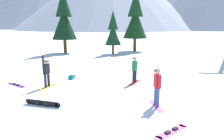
# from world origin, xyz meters

# --- Properties ---
(ground_plane) EXTENTS (800.00, 800.00, 0.00)m
(ground_plane) POSITION_xyz_m (0.00, 0.00, 0.00)
(ground_plane) COLOR silver
(snowboarder_foreground) EXTENTS (0.63, 1.55, 1.80)m
(snowboarder_foreground) POSITION_xyz_m (3.45, 0.76, 0.96)
(snowboarder_foreground) COLOR pink
(snowboarder_foreground) RESTS_ON ground_plane
(snowboarder_midground) EXTENTS (0.54, 1.52, 1.98)m
(snowboarder_midground) POSITION_xyz_m (-2.89, 3.00, 0.94)
(snowboarder_midground) COLOR yellow
(snowboarder_midground) RESTS_ON ground_plane
(snowboarder_background) EXTENTS (0.75, 1.46, 1.72)m
(snowboarder_background) POSITION_xyz_m (2.31, 4.68, 0.91)
(snowboarder_background) COLOR red
(snowboarder_background) RESTS_ON ground_plane
(loose_snowboard_near_right) EXTENTS (1.87, 0.40, 0.28)m
(loose_snowboard_near_right) POSITION_xyz_m (-1.80, 0.05, 0.14)
(loose_snowboard_near_right) COLOR black
(loose_snowboard_near_right) RESTS_ON ground_plane
(loose_snowboard_far_spare) EXTENTS (1.64, 1.06, 0.09)m
(loose_snowboard_far_spare) POSITION_xyz_m (-4.98, 3.12, 0.02)
(loose_snowboard_far_spare) COLOR #993FD8
(loose_snowboard_far_spare) RESTS_ON ground_plane
(loose_snowboard_near_left) EXTENTS (1.43, 1.49, 0.09)m
(loose_snowboard_near_left) POSITION_xyz_m (3.81, -1.69, 0.02)
(loose_snowboard_near_left) COLOR pink
(loose_snowboard_near_left) RESTS_ON ground_plane
(backpack_teal) EXTENTS (0.41, 0.55, 0.29)m
(backpack_teal) POSITION_xyz_m (-2.05, 5.12, 0.14)
(backpack_teal) COLOR #1E7A7F
(backpack_teal) RESTS_ON ground_plane
(pine_tree_tall) EXTENTS (3.20, 3.20, 8.28)m
(pine_tree_tall) POSITION_xyz_m (-7.27, 18.46, 4.51)
(pine_tree_tall) COLOR #472D19
(pine_tree_tall) RESTS_ON ground_plane
(pine_tree_broad) EXTENTS (3.35, 3.35, 8.42)m
(pine_tree_broad) POSITION_xyz_m (1.83, 21.70, 4.59)
(pine_tree_broad) COLOR #472D19
(pine_tree_broad) RESTS_ON ground_plane
(pine_tree_slender) EXTENTS (2.03, 2.03, 5.44)m
(pine_tree_slender) POSITION_xyz_m (-0.84, 18.24, 2.97)
(pine_tree_slender) COLOR #472D19
(pine_tree_slender) RESTS_ON ground_plane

